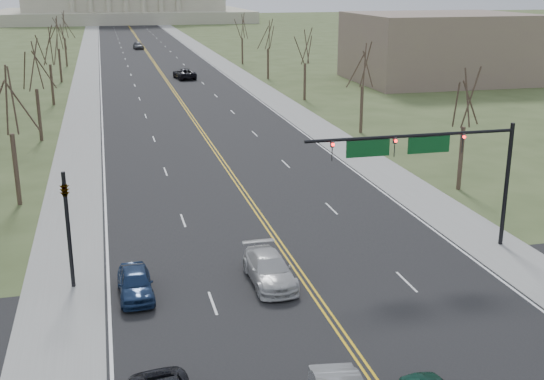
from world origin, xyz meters
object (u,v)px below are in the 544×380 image
car_sb_inner_second (269,269)px  car_far_nb (184,73)px  signal_mast (427,154)px  car_far_sb (138,45)px  car_sb_outer_second (135,283)px  signal_left (67,217)px

car_sb_inner_second → car_far_nb: size_ratio=0.87×
signal_mast → car_far_nb: bearing=93.5°
signal_mast → car_far_sb: signal_mast is taller
signal_mast → car_sb_inner_second: size_ratio=2.42×
car_sb_outer_second → car_sb_inner_second: bearing=-1.8°
car_sb_outer_second → signal_mast: bearing=5.1°
car_sb_inner_second → signal_left: bearing=168.1°
signal_left → car_sb_inner_second: size_ratio=1.20×
signal_left → car_far_nb: (14.42, 73.87, -2.90)m
signal_mast → car_far_nb: (-4.52, 73.87, -4.94)m
signal_left → car_sb_inner_second: 10.30m
signal_left → car_far_nb: size_ratio=1.04×
car_sb_outer_second → car_far_sb: (7.14, 125.49, 0.14)m
signal_mast → car_sb_inner_second: signal_mast is taller
signal_mast → car_far_sb: 124.05m
car_sb_outer_second → car_far_nb: (11.43, 75.73, 0.11)m
car_sb_inner_second → car_far_sb: size_ratio=1.03×
signal_mast → car_far_nb: size_ratio=2.09×
car_far_sb → car_sb_outer_second: bearing=-99.1°
signal_left → car_sb_outer_second: bearing=-31.8°
signal_mast → car_sb_outer_second: size_ratio=2.99×
car_sb_inner_second → car_far_nb: car_far_nb is taller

